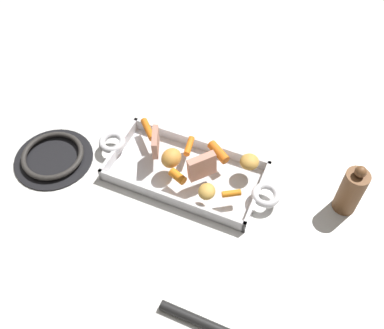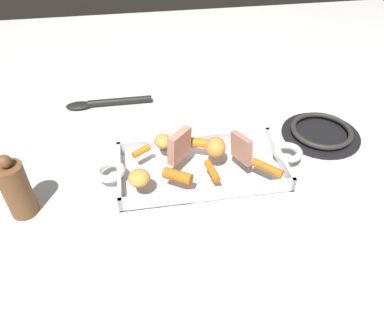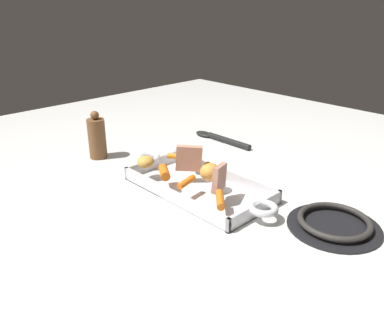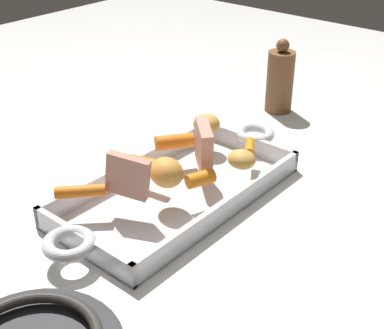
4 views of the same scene
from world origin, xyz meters
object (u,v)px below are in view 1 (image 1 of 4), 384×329
potato_near_roast (249,162)px  baby_carrot_center_right (178,177)px  roast_slice_thick (202,166)px  baby_carrot_northeast (231,193)px  potato_halved (171,158)px  potato_golden_large (207,191)px  baby_carrot_center_left (148,129)px  roasting_dish (185,172)px  baby_carrot_southeast (218,152)px  baby_carrot_northwest (189,146)px  pepper_mill (351,191)px  stove_burner_rear (53,157)px  roast_slice_thin (156,142)px

potato_near_roast → baby_carrot_center_right: bearing=36.5°
roast_slice_thick → baby_carrot_northeast: roast_slice_thick is taller
potato_halved → potato_golden_large: bearing=155.5°
baby_carrot_center_left → potato_golden_large: 0.24m
potato_halved → roasting_dish: bearing=-165.5°
baby_carrot_southeast → baby_carrot_center_right: size_ratio=1.49×
roasting_dish → baby_carrot_northeast: baby_carrot_northeast is taller
potato_halved → baby_carrot_center_right: bearing=133.7°
baby_carrot_northwest → baby_carrot_southeast: size_ratio=0.92×
potato_golden_large → potato_halved: bearing=-24.5°
baby_carrot_northwest → pepper_mill: size_ratio=0.39×
baby_carrot_northwest → potato_halved: (0.02, 0.06, 0.01)m
baby_carrot_center_left → baby_carrot_southeast: bearing=179.5°
baby_carrot_center_right → baby_carrot_northeast: (-0.13, -0.01, -0.00)m
potato_golden_large → potato_halved: size_ratio=0.83×
roasting_dish → baby_carrot_northeast: bearing=163.8°
baby_carrot_northwest → potato_halved: potato_halved is taller
baby_carrot_center_left → potato_near_roast: bearing=179.2°
baby_carrot_northeast → pepper_mill: (-0.24, -0.10, 0.02)m
stove_burner_rear → baby_carrot_northeast: bearing=-173.9°
baby_carrot_southeast → baby_carrot_center_left: baby_carrot_southeast is taller
baby_carrot_center_right → potato_golden_large: potato_golden_large is taller
potato_halved → roast_slice_thin: bearing=-23.8°
baby_carrot_northwest → pepper_mill: pepper_mill is taller
baby_carrot_southeast → potato_golden_large: potato_golden_large is taller
potato_halved → stove_burner_rear: size_ratio=0.27×
baby_carrot_northwest → baby_carrot_northeast: size_ratio=1.32×
baby_carrot_northwest → baby_carrot_center_left: bearing=-4.4°
potato_near_roast → potato_halved: size_ratio=0.87×
stove_burner_rear → roast_slice_thin: bearing=-157.2°
roast_slice_thin → roasting_dish: bearing=170.1°
roasting_dish → potato_near_roast: 0.16m
roasting_dish → roast_slice_thin: (0.08, -0.01, 0.06)m
baby_carrot_northeast → pepper_mill: 0.26m
baby_carrot_northwest → baby_carrot_center_right: (-0.02, 0.10, 0.00)m
stove_burner_rear → baby_carrot_northwest: bearing=-156.0°
roast_slice_thick → roast_slice_thin: bearing=-11.4°
roast_slice_thin → potato_near_roast: bearing=-169.1°
potato_golden_large → potato_halved: potato_halved is taller
baby_carrot_southeast → potato_golden_large: (-0.02, 0.12, 0.00)m
potato_halved → stove_burner_rear: bearing=14.9°
roasting_dish → potato_near_roast: bearing=-157.5°
baby_carrot_center_left → potato_halved: size_ratio=1.31×
roasting_dish → baby_carrot_northeast: size_ratio=10.98×
roast_slice_thin → baby_carrot_northeast: bearing=166.3°
roast_slice_thick → baby_carrot_center_right: bearing=35.7°
baby_carrot_center_right → potato_halved: 0.05m
roast_slice_thin → baby_carrot_center_right: 0.11m
baby_carrot_southeast → baby_carrot_center_left: 0.19m
baby_carrot_southeast → baby_carrot_center_left: (0.19, -0.00, -0.00)m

